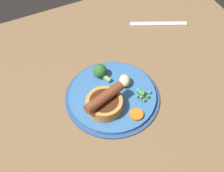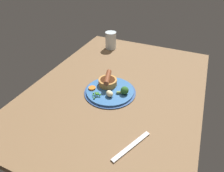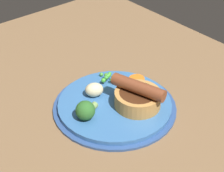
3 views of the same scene
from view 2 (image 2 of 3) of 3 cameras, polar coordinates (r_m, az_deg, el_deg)
dining_table at (r=99.84cm, az=1.65°, el=-0.94°), size 110.00×80.00×3.00cm
dinner_plate at (r=95.02cm, az=-0.57°, el=-1.54°), size 24.50×24.50×1.40cm
sausage_pudding at (r=96.84cm, az=-1.24°, el=1.43°), size 11.11×9.03×5.52cm
pea_pile at (r=90.48cm, az=-4.42°, el=-2.36°), size 4.40×4.13×1.80cm
broccoli_floret_near at (r=91.43cm, az=3.51°, el=-1.29°), size 3.94×5.54×3.72cm
potato_chunk_0 at (r=89.82cm, az=-0.48°, el=-2.27°), size 4.32×4.62×2.85cm
carrot_slice_4 at (r=95.58cm, az=-5.72°, el=-0.58°), size 3.87×3.87×0.78cm
fork at (r=73.17cm, az=5.53°, el=-16.76°), size 17.04×8.93×0.60cm
drinking_glass at (r=135.36cm, az=-0.37°, el=12.91°), size 7.16×7.16×11.11cm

